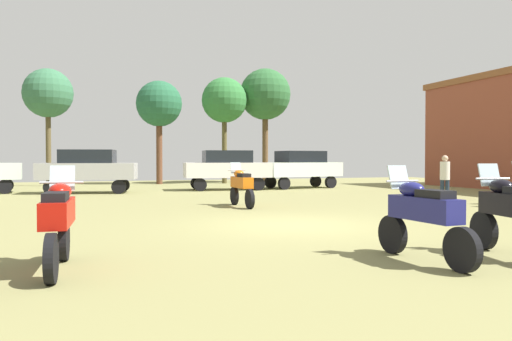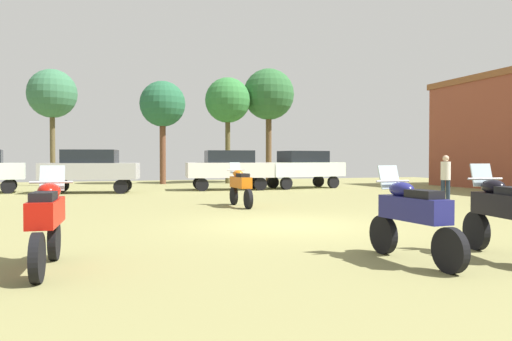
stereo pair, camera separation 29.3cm
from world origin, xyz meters
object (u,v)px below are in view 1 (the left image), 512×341
Objects in this scene: motorcycle_6 at (241,185)px; tree_2 at (265,95)px; motorcycle_9 at (58,219)px; person_2 at (445,175)px; car_3 at (301,166)px; tree_3 at (224,101)px; motorcycle_1 at (511,212)px; car_2 at (227,167)px; tree_1 at (159,105)px; tree_4 at (48,94)px; motorcycle_3 at (423,215)px; car_1 at (88,168)px.

tree_2 is (6.53, 15.76, 5.10)m from motorcycle_6.
motorcycle_9 is at bearing -124.20° from motorcycle_6.
person_2 is at bearing -87.35° from tree_2.
car_3 reaches higher than motorcycle_9.
motorcycle_6 is at bearing -103.23° from tree_3.
car_2 is at bearing 98.40° from motorcycle_1.
person_2 is 0.27× the size of tree_1.
motorcycle_9 is 0.32× the size of tree_4.
tree_3 reaches higher than motorcycle_3.
tree_2 reaches higher than car_3.
tree_4 reaches higher than motorcycle_6.
motorcycle_9 is at bearing 164.83° from motorcycle_3.
person_2 is (5.36, -9.80, -0.17)m from car_2.
tree_1 reaches higher than motorcycle_3.
tree_4 is at bearing 27.43° from car_1.
motorcycle_3 is 0.29× the size of tree_2.
car_3 is 0.66× the size of tree_4.
car_3 is at bearing -27.28° from tree_4.
motorcycle_9 is 0.49× the size of car_2.
tree_1 reaches higher than car_3.
car_2 reaches higher than person_2.
tree_2 is 2.97m from tree_3.
motorcycle_6 is (-0.00, 9.43, -0.01)m from motorcycle_3.
car_3 is (6.13, 18.45, 0.44)m from motorcycle_3.
tree_1 is at bearing 174.05° from tree_3.
tree_2 is 1.11× the size of tree_3.
motorcycle_3 is 18.59m from car_1.
tree_2 is at bearing 6.46° from tree_3.
tree_1 is (-6.60, 6.84, 3.77)m from car_3.
motorcycle_3 is at bearing -176.40° from motorcycle_1.
tree_2 is (4.97, 25.36, 5.08)m from motorcycle_1.
car_2 is 0.66× the size of tree_3.
tree_1 is (4.81, 24.14, 4.22)m from motorcycle_9.
car_1 and car_2 have the same top height.
tree_4 is at bearing 111.87° from motorcycle_6.
motorcycle_1 is 19.17m from car_3.
tree_4 reaches higher than car_1.
motorcycle_1 is 10.33m from person_2.
motorcycle_6 is 9.82m from motorcycle_9.
tree_4 is (-10.50, 0.29, 0.05)m from tree_3.
motorcycle_1 is 19.20m from car_1.
car_1 and car_3 have the same top height.
tree_1 reaches higher than person_2.
person_2 is 22.37m from tree_4.
car_3 is at bearing -46.02° from tree_1.
tree_4 is at bearing 97.58° from motorcycle_9.
motorcycle_3 is (-1.57, 0.16, -0.01)m from motorcycle_1.
car_1 is at bearing -140.54° from tree_3.
motorcycle_1 reaches higher than motorcycle_9.
tree_3 is 10.51m from tree_4.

